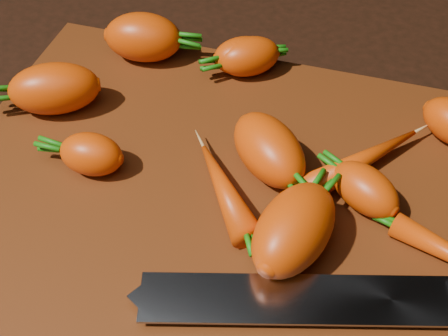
# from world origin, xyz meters

# --- Properties ---
(ground) EXTENTS (2.00, 2.00, 0.01)m
(ground) POSITION_xyz_m (0.00, 0.00, -0.01)
(ground) COLOR black
(cutting_board) EXTENTS (0.50, 0.40, 0.01)m
(cutting_board) POSITION_xyz_m (0.00, 0.00, 0.01)
(cutting_board) COLOR #5A260B
(cutting_board) RESTS_ON ground
(carrot_0) EXTENTS (0.09, 0.07, 0.05)m
(carrot_0) POSITION_xyz_m (-0.14, 0.16, 0.04)
(carrot_0) COLOR #ED4506
(carrot_0) RESTS_ON cutting_board
(carrot_1) EXTENTS (0.06, 0.04, 0.04)m
(carrot_1) POSITION_xyz_m (-0.12, -0.01, 0.03)
(carrot_1) COLOR #ED4506
(carrot_1) RESTS_ON cutting_board
(carrot_2) EXTENTS (0.10, 0.10, 0.05)m
(carrot_2) POSITION_xyz_m (0.03, 0.04, 0.04)
(carrot_2) COLOR #ED4506
(carrot_2) RESTS_ON cutting_board
(carrot_3) EXTENTS (0.08, 0.11, 0.06)m
(carrot_3) POSITION_xyz_m (0.07, -0.05, 0.04)
(carrot_3) COLOR #ED4506
(carrot_3) RESTS_ON cutting_board
(carrot_4) EXTENTS (0.08, 0.07, 0.04)m
(carrot_4) POSITION_xyz_m (-0.02, 0.17, 0.03)
(carrot_4) COLOR #ED4506
(carrot_4) RESTS_ON cutting_board
(carrot_5) EXTENTS (0.07, 0.07, 0.04)m
(carrot_5) POSITION_xyz_m (-0.03, 0.17, 0.03)
(carrot_5) COLOR #ED4506
(carrot_5) RESTS_ON cutting_board
(carrot_6) EXTENTS (0.08, 0.07, 0.04)m
(carrot_6) POSITION_xyz_m (0.12, 0.02, 0.03)
(carrot_6) COLOR #ED4506
(carrot_6) RESTS_ON cutting_board
(carrot_7) EXTENTS (0.11, 0.12, 0.03)m
(carrot_7) POSITION_xyz_m (0.12, 0.06, 0.03)
(carrot_7) COLOR #ED4506
(carrot_7) RESTS_ON cutting_board
(carrot_9) EXTENTS (0.09, 0.11, 0.03)m
(carrot_9) POSITION_xyz_m (0.01, -0.01, 0.03)
(carrot_9) COLOR #ED4506
(carrot_9) RESTS_ON cutting_board
(carrot_11) EXTENTS (0.10, 0.08, 0.05)m
(carrot_11) POSITION_xyz_m (-0.19, 0.06, 0.04)
(carrot_11) COLOR #ED4506
(carrot_11) RESTS_ON cutting_board
(knife) EXTENTS (0.38, 0.14, 0.02)m
(knife) POSITION_xyz_m (0.11, -0.09, 0.02)
(knife) COLOR gray
(knife) RESTS_ON cutting_board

